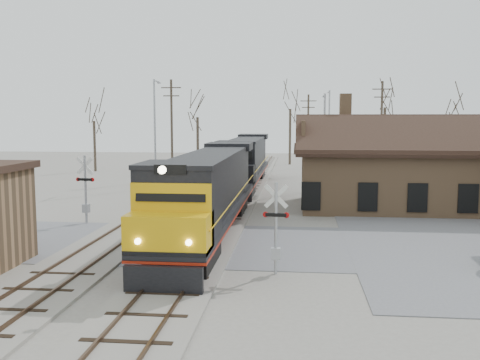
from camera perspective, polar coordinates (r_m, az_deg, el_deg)
The scene contains 20 objects.
ground at distance 26.59m, azimuth -4.01°, elevation -6.79°, with size 140.00×140.00×0.00m, color gray.
road at distance 26.59m, azimuth -4.01°, elevation -6.76°, with size 60.00×9.00×0.03m, color slate.
track_main at distance 41.18m, azimuth -0.39°, elevation -1.91°, with size 3.40×90.00×0.24m.
track_siding at distance 41.91m, azimuth -6.52°, elevation -1.80°, with size 3.40×90.00×0.24m.
depot at distance 38.39m, azimuth 17.16°, elevation 0.70°, with size 15.20×9.31×7.90m.
locomotive_lead at distance 27.74m, azimuth -3.47°, elevation -1.27°, with size 3.02×20.22×4.49m.
locomotive_trailing at distance 47.97m, azimuth 0.55°, elevation 2.05°, with size 3.02×20.22×4.25m.
crossbuck_near at distance 21.16m, azimuth 3.85°, elevation -5.42°, with size 1.05×0.28×3.67m.
crossbuck_far at distance 32.50m, azimuth -16.15°, elevation -1.21°, with size 1.15×0.30×4.01m.
streetlight_a at distance 47.74m, azimuth -9.03°, elevation 5.49°, with size 0.25×2.04×9.54m.
streetlight_b at distance 46.81m, azimuth 8.96°, elevation 4.68°, with size 0.25×2.04×8.27m.
streetlight_c at distance 61.53m, azimuth 9.46°, elevation 5.60°, with size 0.25×2.04×9.31m.
utility_pole_a at distance 53.76m, azimuth -7.29°, elevation 5.53°, with size 2.00×0.24×9.97m.
utility_pole_b at distance 67.66m, azimuth 7.27°, elevation 5.36°, with size 2.00×0.24×9.12m.
utility_pole_c at distance 56.89m, azimuth 14.83°, elevation 5.39°, with size 2.00×0.24×9.92m.
tree_a at distance 64.71m, azimuth -15.34°, elevation 6.94°, with size 3.92×3.92×9.59m.
tree_b at distance 63.43m, azimuth -4.56°, elevation 7.63°, with size 4.21×4.21×10.31m.
tree_c at distance 72.13m, azimuth 5.39°, elevation 8.53°, with size 4.95×4.95×12.13m.
tree_d at distance 65.61m, azimuth 15.24°, elevation 8.54°, with size 4.96×4.96×12.16m.
tree_e at distance 63.55m, azimuth 21.74°, elevation 6.91°, with size 4.04×4.04×9.89m.
Camera 1 is at (4.53, -25.47, 6.13)m, focal length 40.00 mm.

